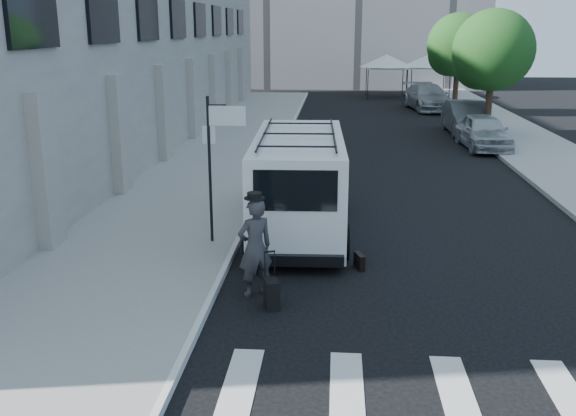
% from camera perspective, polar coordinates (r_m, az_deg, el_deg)
% --- Properties ---
extents(ground, '(120.00, 120.00, 0.00)m').
position_cam_1_polar(ground, '(12.55, 2.31, -8.55)').
color(ground, black).
rests_on(ground, ground).
extents(sidewalk_left, '(4.50, 48.00, 0.15)m').
position_cam_1_polar(sidewalk_left, '(28.28, -5.14, 5.35)').
color(sidewalk_left, gray).
rests_on(sidewalk_left, ground).
extents(sidewalk_right, '(4.00, 56.00, 0.15)m').
position_cam_1_polar(sidewalk_right, '(32.99, 19.57, 6.00)').
color(sidewalk_right, gray).
rests_on(sidewalk_right, ground).
extents(building_left, '(10.00, 44.00, 12.00)m').
position_cam_1_polar(building_left, '(31.75, -18.39, 16.53)').
color(building_left, gray).
rests_on(building_left, ground).
extents(sign_pole, '(1.03, 0.07, 3.50)m').
position_cam_1_polar(sign_pole, '(15.10, -6.17, 6.10)').
color(sign_pole, black).
rests_on(sign_pole, sidewalk_left).
extents(tree_near, '(3.80, 3.83, 6.03)m').
position_cam_1_polar(tree_near, '(32.40, 17.52, 12.97)').
color(tree_near, black).
rests_on(tree_near, ground).
extents(tree_far, '(3.80, 3.83, 6.03)m').
position_cam_1_polar(tree_far, '(41.22, 14.73, 13.64)').
color(tree_far, black).
rests_on(tree_far, ground).
extents(tent_left, '(4.00, 4.00, 3.20)m').
position_cam_1_polar(tent_left, '(49.63, 8.76, 12.78)').
color(tent_left, black).
rests_on(tent_left, ground).
extents(tent_right, '(4.00, 4.00, 3.20)m').
position_cam_1_polar(tent_right, '(50.46, 12.43, 12.65)').
color(tent_right, black).
rests_on(tent_right, ground).
extents(businessman, '(0.87, 0.79, 2.00)m').
position_cam_1_polar(businessman, '(12.62, -2.95, -3.54)').
color(businessman, '#353538').
rests_on(businessman, ground).
extents(briefcase, '(0.25, 0.46, 0.34)m').
position_cam_1_polar(briefcase, '(14.35, 6.36, -4.72)').
color(briefcase, black).
rests_on(briefcase, ground).
extents(suitcase, '(0.35, 0.45, 1.09)m').
position_cam_1_polar(suitcase, '(12.29, -1.47, -7.61)').
color(suitcase, black).
rests_on(suitcase, ground).
extents(cargo_van, '(2.58, 6.82, 2.52)m').
position_cam_1_polar(cargo_van, '(16.65, 0.98, 2.34)').
color(cargo_van, white).
rests_on(cargo_van, ground).
extents(parked_car_a, '(1.98, 4.53, 1.52)m').
position_cam_1_polar(parked_car_a, '(29.54, 16.98, 6.52)').
color(parked_car_a, '#ADB1B6').
rests_on(parked_car_a, ground).
extents(parked_car_b, '(1.75, 5.00, 1.65)m').
position_cam_1_polar(parked_car_b, '(33.39, 15.56, 7.74)').
color(parked_car_b, '#4C4F52').
rests_on(parked_car_b, ground).
extents(parked_car_c, '(3.05, 5.90, 1.63)m').
position_cam_1_polar(parked_car_c, '(42.79, 12.32, 9.60)').
color(parked_car_c, '#919398').
rests_on(parked_car_c, ground).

